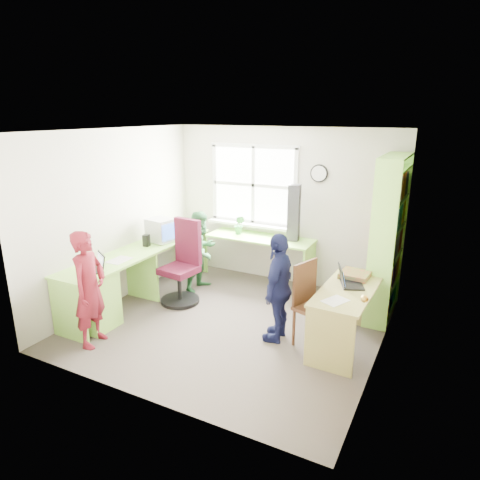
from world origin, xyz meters
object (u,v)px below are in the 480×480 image
at_px(swivel_chair, 183,267).
at_px(bookshelf, 388,242).
at_px(person_red, 90,289).
at_px(person_navy, 279,287).
at_px(wooden_chair, 312,301).
at_px(laptop_right, 348,281).
at_px(l_desk, 134,280).
at_px(cd_tower, 294,213).
at_px(right_desk, 346,306).
at_px(laptop_left, 95,267).
at_px(person_green, 202,251).
at_px(crt_monitor, 161,230).
at_px(potted_plant, 239,225).

bearing_deg(swivel_chair, bookshelf, 25.03).
relative_size(person_red, person_navy, 1.04).
relative_size(wooden_chair, laptop_right, 2.42).
relative_size(l_desk, person_red, 2.17).
relative_size(wooden_chair, cd_tower, 1.16).
xyz_separation_m(right_desk, laptop_left, (-2.84, -0.93, 0.29)).
bearing_deg(person_green, swivel_chair, -174.00).
distance_m(laptop_right, person_green, 2.39).
relative_size(cd_tower, person_red, 0.62).
relative_size(wooden_chair, person_green, 0.81).
height_order(right_desk, cd_tower, cd_tower).
relative_size(cd_tower, person_green, 0.70).
distance_m(swivel_chair, laptop_left, 1.26).
bearing_deg(person_navy, crt_monitor, -109.84).
bearing_deg(potted_plant, bookshelf, -5.83).
height_order(l_desk, person_green, person_green).
bearing_deg(cd_tower, bookshelf, -19.77).
relative_size(l_desk, wooden_chair, 3.01).
distance_m(laptop_left, person_green, 1.71).
xyz_separation_m(swivel_chair, person_red, (-0.26, -1.46, 0.17)).
relative_size(bookshelf, wooden_chair, 2.14).
relative_size(crt_monitor, laptop_right, 1.00).
bearing_deg(laptop_right, wooden_chair, 105.89).
height_order(l_desk, bookshelf, bookshelf).
height_order(crt_monitor, potted_plant, crt_monitor).
distance_m(swivel_chair, wooden_chair, 2.01).
height_order(l_desk, laptop_left, laptop_left).
xyz_separation_m(laptop_right, potted_plant, (-1.99, 1.15, 0.15)).
xyz_separation_m(laptop_right, cd_tower, (-1.12, 1.23, 0.42)).
bearing_deg(swivel_chair, potted_plant, 79.94).
bearing_deg(laptop_left, person_green, 103.70).
bearing_deg(laptop_left, person_navy, 50.12).
bearing_deg(wooden_chair, person_red, -133.66).
distance_m(wooden_chair, laptop_right, 0.47).
height_order(cd_tower, potted_plant, cd_tower).
xyz_separation_m(swivel_chair, potted_plant, (0.33, 1.11, 0.40)).
xyz_separation_m(right_desk, bookshelf, (0.24, 1.07, 0.50)).
xyz_separation_m(laptop_right, person_red, (-2.58, -1.41, -0.07)).
distance_m(bookshelf, crt_monitor, 3.18).
bearing_deg(right_desk, cd_tower, 131.72).
bearing_deg(bookshelf, person_red, -140.64).
bearing_deg(person_green, person_red, 178.46).
height_order(l_desk, wooden_chair, wooden_chair).
height_order(right_desk, crt_monitor, crt_monitor).
relative_size(crt_monitor, person_navy, 0.31).
relative_size(right_desk, cd_tower, 1.45).
bearing_deg(person_green, cd_tower, -54.56).
bearing_deg(person_green, wooden_chair, -106.22).
bearing_deg(potted_plant, wooden_chair, -40.32).
distance_m(person_green, person_navy, 1.83).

